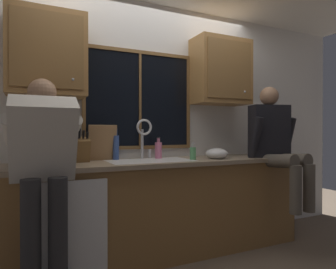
% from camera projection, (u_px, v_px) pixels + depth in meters
% --- Properties ---
extents(back_wall, '(5.40, 0.12, 2.55)m').
position_uv_depth(back_wall, '(145.00, 124.00, 3.18)').
color(back_wall, silver).
rests_on(back_wall, floor).
extents(window_glass, '(1.10, 0.02, 0.95)m').
position_uv_depth(window_glass, '(140.00, 100.00, 3.08)').
color(window_glass, black).
extents(window_frame_top, '(1.17, 0.02, 0.04)m').
position_uv_depth(window_frame_top, '(140.00, 52.00, 3.07)').
color(window_frame_top, brown).
extents(window_frame_bottom, '(1.17, 0.02, 0.04)m').
position_uv_depth(window_frame_bottom, '(140.00, 147.00, 3.08)').
color(window_frame_bottom, brown).
extents(window_frame_left, '(0.03, 0.02, 0.95)m').
position_uv_depth(window_frame_left, '(84.00, 97.00, 2.83)').
color(window_frame_left, brown).
extents(window_frame_right, '(0.04, 0.02, 0.95)m').
position_uv_depth(window_frame_right, '(188.00, 102.00, 3.32)').
color(window_frame_right, brown).
extents(window_mullion_center, '(0.02, 0.02, 0.95)m').
position_uv_depth(window_mullion_center, '(140.00, 100.00, 3.07)').
color(window_mullion_center, brown).
extents(lower_cabinet_run, '(3.00, 0.58, 0.88)m').
position_uv_depth(lower_cabinet_run, '(158.00, 210.00, 2.87)').
color(lower_cabinet_run, olive).
rests_on(lower_cabinet_run, floor).
extents(countertop, '(3.06, 0.62, 0.04)m').
position_uv_depth(countertop, '(159.00, 162.00, 2.85)').
color(countertop, gray).
rests_on(countertop, lower_cabinet_run).
extents(dishwasher_front, '(0.60, 0.02, 0.74)m').
position_uv_depth(dishwasher_front, '(67.00, 231.00, 2.22)').
color(dishwasher_front, white).
extents(upper_cabinet_left, '(0.64, 0.36, 0.72)m').
position_uv_depth(upper_cabinet_left, '(47.00, 54.00, 2.55)').
color(upper_cabinet_left, '#9E703D').
extents(upper_cabinet_right, '(0.64, 0.36, 0.72)m').
position_uv_depth(upper_cabinet_right, '(221.00, 72.00, 3.32)').
color(upper_cabinet_right, '#9E703D').
extents(sink, '(0.80, 0.46, 0.21)m').
position_uv_depth(sink, '(150.00, 171.00, 2.83)').
color(sink, silver).
rests_on(sink, lower_cabinet_run).
extents(faucet, '(0.18, 0.09, 0.40)m').
position_uv_depth(faucet, '(144.00, 134.00, 2.99)').
color(faucet, silver).
rests_on(faucet, countertop).
extents(person_standing, '(0.53, 0.67, 1.60)m').
position_uv_depth(person_standing, '(44.00, 163.00, 2.12)').
color(person_standing, '#262628').
rests_on(person_standing, floor).
extents(person_sitting_on_counter, '(0.54, 0.64, 1.26)m').
position_uv_depth(person_sitting_on_counter, '(276.00, 140.00, 3.14)').
color(person_sitting_on_counter, '#595147').
rests_on(person_sitting_on_counter, countertop).
extents(knife_block, '(0.12, 0.18, 0.32)m').
position_uv_depth(knife_block, '(83.00, 150.00, 2.67)').
color(knife_block, brown).
rests_on(knife_block, countertop).
extents(cutting_board, '(0.27, 0.09, 0.34)m').
position_uv_depth(cutting_board, '(102.00, 143.00, 2.85)').
color(cutting_board, '#997047').
rests_on(cutting_board, countertop).
extents(mixing_bowl, '(0.23, 0.23, 0.11)m').
position_uv_depth(mixing_bowl, '(217.00, 154.00, 3.02)').
color(mixing_bowl, silver).
rests_on(mixing_bowl, countertop).
extents(soap_dispenser, '(0.06, 0.07, 0.17)m').
position_uv_depth(soap_dispenser, '(193.00, 153.00, 2.90)').
color(soap_dispenser, '#59A566').
rests_on(soap_dispenser, countertop).
extents(bottle_green_glass, '(0.07, 0.07, 0.22)m').
position_uv_depth(bottle_green_glass, '(158.00, 150.00, 3.04)').
color(bottle_green_glass, pink).
rests_on(bottle_green_glass, countertop).
extents(bottle_tall_clear, '(0.06, 0.06, 0.31)m').
position_uv_depth(bottle_tall_clear, '(116.00, 147.00, 2.90)').
color(bottle_tall_clear, '#334C8C').
rests_on(bottle_tall_clear, countertop).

